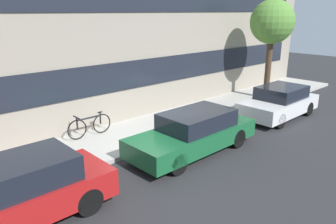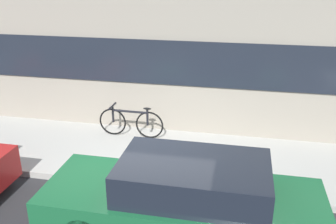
% 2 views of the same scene
% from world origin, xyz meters
% --- Properties ---
extents(ground_plane, '(56.00, 56.00, 0.00)m').
position_xyz_m(ground_plane, '(0.00, 0.00, 0.00)').
color(ground_plane, '#2B2B2D').
extents(sidewalk_strip, '(28.00, 2.71, 0.14)m').
position_xyz_m(sidewalk_strip, '(0.00, 1.35, 0.07)').
color(sidewalk_strip, '#B2AFA8').
rests_on(sidewalk_strip, ground_plane).
extents(rowhouse_facade, '(28.00, 1.02, 8.78)m').
position_xyz_m(rowhouse_facade, '(0.00, 3.15, 4.40)').
color(rowhouse_facade, gray).
rests_on(rowhouse_facade, ground_plane).
extents(parked_car_red, '(3.87, 1.61, 1.43)m').
position_xyz_m(parked_car_red, '(-4.40, -1.05, 0.71)').
color(parked_car_red, '#AD1919').
rests_on(parked_car_red, ground_plane).
extents(parked_car_green, '(4.47, 1.65, 1.33)m').
position_xyz_m(parked_car_green, '(0.93, -1.05, 0.66)').
color(parked_car_green, '#195B33').
rests_on(parked_car_green, ground_plane).
extents(parked_car_white, '(3.85, 1.70, 1.32)m').
position_xyz_m(parked_car_white, '(6.20, -1.05, 0.66)').
color(parked_car_white, silver).
rests_on(parked_car_white, ground_plane).
extents(bicycle, '(1.66, 0.44, 0.80)m').
position_xyz_m(bicycle, '(-0.95, 2.13, 0.53)').
color(bicycle, black).
rests_on(bicycle, sidewalk_strip).
extents(street_tree, '(2.08, 2.08, 4.74)m').
position_xyz_m(street_tree, '(8.22, 0.77, 3.78)').
color(street_tree, '#473323').
rests_on(street_tree, sidewalk_strip).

